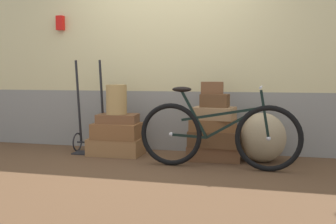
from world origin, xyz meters
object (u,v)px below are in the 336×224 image
Objects in this scene: suitcase_6 at (214,113)px; suitcase_0 at (116,146)px; suitcase_7 at (215,101)px; suitcase_4 at (215,138)px; wicker_basket at (116,100)px; burlap_sack at (262,138)px; suitcase_1 at (117,131)px; bicycle at (218,135)px; luggage_trolley at (90,130)px; suitcase_2 at (118,119)px; suitcase_3 at (214,152)px; suitcase_8 at (212,88)px; suitcase_5 at (213,125)px.

suitcase_0 is at bearing -174.61° from suitcase_6.
suitcase_7 is (0.01, -0.01, 0.15)m from suitcase_6.
suitcase_4 is at bearing -2.13° from suitcase_0.
burlap_sack is at bearing 1.31° from wicker_basket.
bicycle is (1.33, -0.40, 0.06)m from suitcase_1.
suitcase_4 is at bearing -1.36° from suitcase_1.
suitcase_1 is 0.40m from wicker_basket.
suitcase_1 is at bearing -39.58° from suitcase_0.
wicker_basket reaches higher than suitcase_1.
suitcase_4 is 1.67m from luggage_trolley.
suitcase_7 is at bearing -8.59° from suitcase_2.
bicycle is at bearing -77.54° from suitcase_4.
suitcase_3 is at bearing 1.37° from wicker_basket.
suitcase_8 reaches higher than suitcase_2.
suitcase_1 is 1.26m from suitcase_4.
suitcase_1 is 2.24× the size of suitcase_8.
suitcase_0 is 1.29m from suitcase_4.
suitcase_8 reaches higher than bicycle.
suitcase_2 is 1.91× the size of suitcase_8.
suitcase_8 reaches higher than suitcase_5.
wicker_basket is at bearing 163.40° from bicycle.
suitcase_4 reaches higher than suitcase_0.
luggage_trolley is at bearing 169.71° from suitcase_1.
wicker_basket is (-0.01, -0.02, 0.25)m from suitcase_2.
bicycle reaches higher than suitcase_4.
suitcase_5 is (1.23, 0.00, 0.12)m from suitcase_1.
suitcase_5 is 0.42m from bicycle.
suitcase_8 is (1.21, 0.01, 0.40)m from suitcase_2.
bicycle is at bearing -81.06° from suitcase_3.
suitcase_4 is (1.26, -0.01, -0.05)m from suitcase_1.
burlap_sack is at bearing 11.95° from suitcase_7.
suitcase_5 is at bearing 0.02° from wicker_basket.
suitcase_1 is 1.80m from burlap_sack.
suitcase_4 is at bearing 101.19° from bicycle.
suitcase_4 is at bearing -2.85° from luggage_trolley.
suitcase_7 reaches higher than suitcase_3.
suitcase_2 is at bearing 176.55° from suitcase_3.
suitcase_2 is at bearing 85.78° from suitcase_1.
suitcase_8 is at bearing 0.70° from suitcase_1.
suitcase_6 is (-0.01, 0.00, 0.30)m from suitcase_4.
suitcase_4 is 0.55m from burlap_sack.
suitcase_7 is (1.25, -0.02, 0.41)m from suitcase_1.
suitcase_2 is 1.29m from suitcase_3.
bicycle is at bearing -79.45° from suitcase_8.
bicycle is (0.12, -0.43, -0.50)m from suitcase_8.
burlap_sack is (1.81, 0.04, -0.42)m from wicker_basket.
suitcase_1 is at bearing -179.35° from suitcase_4.
wicker_basket is at bearing 176.87° from suitcase_5.
suitcase_5 is 1.47× the size of wicker_basket.
suitcase_7 is 1.22× the size of suitcase_8.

